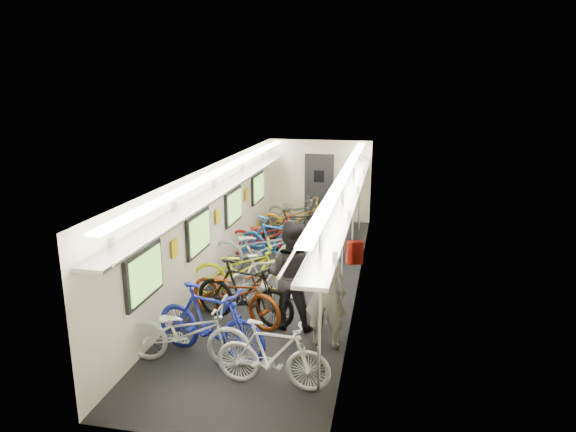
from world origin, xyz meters
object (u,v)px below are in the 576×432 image
at_px(passenger_near, 326,293).
at_px(bicycle_0, 187,332).
at_px(bicycle_1, 210,322).
at_px(passenger_mid, 290,275).
at_px(backpack, 354,252).

bearing_deg(passenger_near, bicycle_0, 25.54).
bearing_deg(bicycle_1, passenger_mid, -24.08).
bearing_deg(passenger_mid, bicycle_0, 52.55).
distance_m(bicycle_0, passenger_near, 2.14).
height_order(bicycle_1, passenger_near, passenger_near).
distance_m(passenger_near, passenger_mid, 0.86).
bearing_deg(passenger_mid, passenger_near, 142.38).
distance_m(bicycle_0, backpack, 2.97).
bearing_deg(backpack, passenger_mid, 175.47).
xyz_separation_m(passenger_near, backpack, (0.36, 0.85, 0.40)).
height_order(bicycle_0, bicycle_1, bicycle_1).
distance_m(passenger_near, backpack, 1.01).
bearing_deg(bicycle_1, passenger_near, -53.23).
distance_m(bicycle_1, backpack, 2.61).
bearing_deg(bicycle_0, passenger_near, -65.33).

